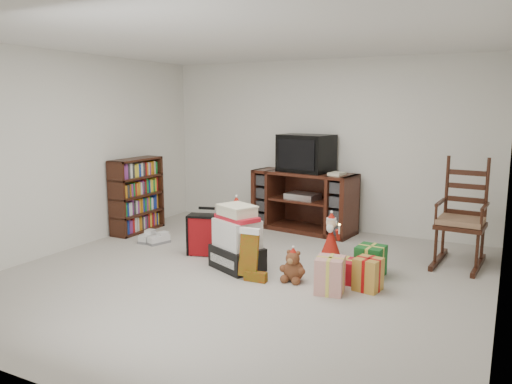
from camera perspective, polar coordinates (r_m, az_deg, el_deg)
room at (r=5.23m, az=-1.66°, el=3.43°), size 5.01×5.01×2.51m
tv_stand at (r=7.39m, az=5.47°, el=-1.06°), size 1.60×0.75×0.88m
bookshelf at (r=7.50m, az=-13.45°, el=-0.51°), size 0.29×0.88×1.08m
rocking_chair at (r=6.28m, az=22.38°, el=-3.69°), size 0.58×0.89×1.30m
gift_pile at (r=5.66m, az=-2.16°, el=-5.69°), size 0.69×0.62×0.72m
red_suitcase at (r=6.22m, az=-5.85°, el=-4.87°), size 0.43×0.30×0.59m
stocking at (r=5.34m, az=-0.82°, el=-7.05°), size 0.27×0.13×0.56m
teddy_bear at (r=5.33m, az=4.30°, el=-8.62°), size 0.22×0.20×0.33m
santa_figurine at (r=6.20m, az=8.56°, el=-5.38°), size 0.27×0.26×0.56m
mrs_claus_figurine at (r=6.71m, az=-2.23°, el=-3.83°), size 0.31×0.30×0.64m
sneaker_pair at (r=6.92m, az=-11.66°, el=-5.26°), size 0.39×0.33×0.11m
gift_cluster at (r=5.33m, az=11.01°, el=-8.83°), size 0.62×0.95×0.29m
crt_television at (r=7.33m, az=5.73°, el=4.44°), size 0.83×0.67×0.54m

